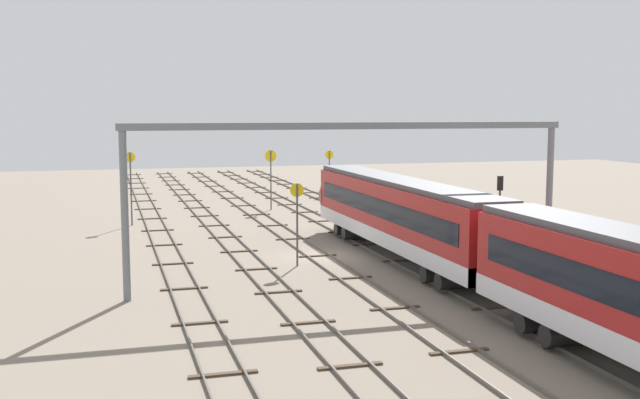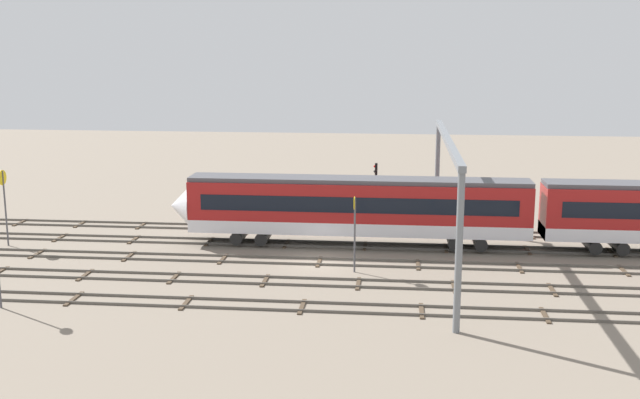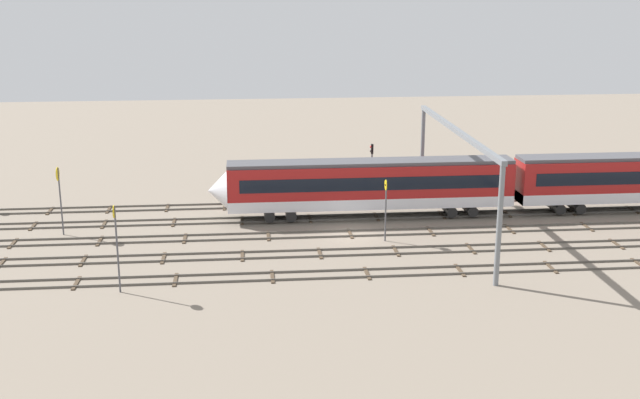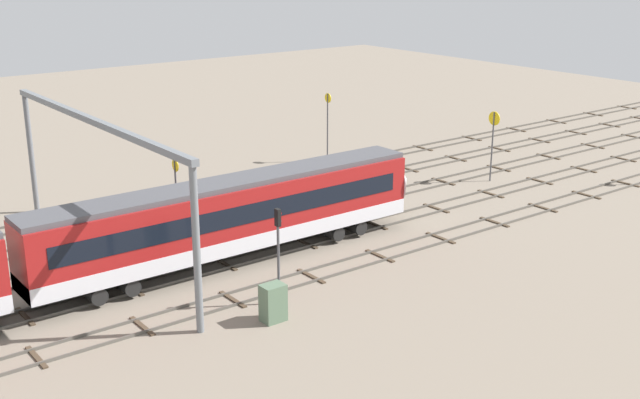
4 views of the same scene
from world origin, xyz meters
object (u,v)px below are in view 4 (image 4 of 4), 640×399
Objects in this scene: signal_light_trackside_departure at (278,243)px; overhead_gantry at (94,150)px; speed_sign_near_foreground at (328,119)px; speed_sign_distant_end at (176,187)px; speed_sign_far_trackside at (493,135)px; relay_cabinet at (273,303)px.

overhead_gantry is at bearing 113.33° from signal_light_trackside_departure.
speed_sign_near_foreground is 20.77m from speed_sign_distant_end.
speed_sign_near_foreground is at bearing 116.37° from speed_sign_far_trackside.
speed_sign_near_foreground is 29.11m from signal_light_trackside_departure.
speed_sign_near_foreground is (24.53, 10.32, -3.02)m from overhead_gantry.
relay_cabinet is (3.41, -12.53, -5.69)m from overhead_gantry.
speed_sign_far_trackside reaches higher than relay_cabinet.
speed_sign_near_foreground is at bearing 22.83° from overhead_gantry.
speed_sign_far_trackside is 1.08× the size of signal_light_trackside_departure.
speed_sign_distant_end is at bearing 80.82° from relay_cabinet.
speed_sign_distant_end is (5.69, 1.58, -3.55)m from overhead_gantry.
signal_light_trackside_departure is 3.09m from relay_cabinet.
overhead_gantry is 12.43× the size of relay_cabinet.
speed_sign_far_trackside is (6.28, -12.66, 0.07)m from speed_sign_near_foreground.
overhead_gantry is 4.26× the size of speed_sign_far_trackside.
signal_light_trackside_departure reaches higher than relay_cabinet.
speed_sign_distant_end is 12.67m from signal_light_trackside_departure.
signal_light_trackside_departure is (-0.92, -12.64, 0.21)m from speed_sign_distant_end.
relay_cabinet is (-27.40, -10.19, -2.74)m from speed_sign_far_trackside.
relay_cabinet is at bearing -159.59° from speed_sign_far_trackside.
speed_sign_near_foreground is 1.06× the size of speed_sign_far_trackside.
speed_sign_distant_end is 0.96× the size of signal_light_trackside_departure.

